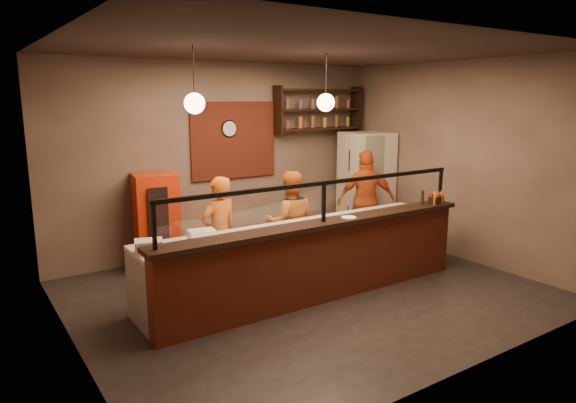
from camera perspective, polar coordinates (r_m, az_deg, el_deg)
floor at (r=7.14m, az=2.35°, el=-10.04°), size 6.00×6.00×0.00m
ceiling at (r=6.66m, az=2.58°, el=16.49°), size 6.00×6.00×0.00m
wall_back at (r=8.84m, az=-7.21°, el=4.79°), size 6.00×0.00×6.00m
wall_left at (r=5.52m, az=-23.52°, el=-0.09°), size 0.00×5.00×5.00m
wall_right at (r=8.82m, az=18.43°, el=4.27°), size 0.00×5.00×5.00m
wall_front at (r=4.96m, az=19.80°, el=-1.03°), size 6.00×0.00×6.00m
brick_patch at (r=8.87m, az=-6.01°, el=6.79°), size 1.60×0.04×1.30m
service_counter at (r=6.74m, az=3.90°, el=-6.85°), size 4.60×0.25×1.00m
counter_ledge at (r=6.59m, az=3.96°, el=-2.47°), size 4.70×0.37×0.06m
worktop_cabinet at (r=7.15m, az=1.42°, el=-6.38°), size 4.60×0.75×0.85m
worktop at (r=7.02m, az=1.44°, el=-2.88°), size 4.60×0.75×0.05m
sneeze_guard at (r=6.52m, az=4.00°, el=0.43°), size 4.50×0.05×0.52m
wall_shelving at (r=9.64m, az=3.47°, el=10.17°), size 1.84×0.28×0.85m
wall_clock at (r=8.80m, az=-6.58°, el=8.04°), size 0.30×0.04×0.30m
pendant_left at (r=6.06m, az=-10.35°, el=10.69°), size 0.24×0.24×0.77m
pendant_right at (r=7.04m, az=4.22°, el=10.93°), size 0.24×0.24×0.77m
cook_left at (r=7.08m, az=-7.63°, el=-3.56°), size 0.65×0.49×1.58m
cook_mid at (r=7.69m, az=0.21°, el=-2.35°), size 0.92×0.83×1.56m
cook_right at (r=9.00m, az=8.68°, el=0.13°), size 1.10×0.81×1.73m
fridge at (r=9.79m, az=8.63°, el=1.80°), size 0.94×0.89×1.98m
red_cooler at (r=8.15m, az=-14.38°, el=-2.17°), size 0.72×0.67×1.49m
pizza_dough at (r=7.59m, az=8.51°, el=-1.68°), size 0.54×0.54×0.01m
prep_tub_a at (r=5.98m, az=-15.20°, el=-4.87°), size 0.36×0.32×0.15m
prep_tub_b at (r=6.25m, az=-9.53°, el=-3.87°), size 0.35×0.30×0.16m
prep_tub_c at (r=6.04m, az=-9.27°, el=-4.44°), size 0.37×0.34×0.15m
rolling_pin at (r=6.37m, az=-7.83°, el=-3.99°), size 0.35×0.10×0.06m
condiment_caddy at (r=7.99m, az=16.11°, el=0.18°), size 0.21×0.17×0.11m
pepper_mill at (r=7.88m, az=14.70°, el=0.47°), size 0.05×0.05×0.20m
small_plate at (r=6.80m, az=6.78°, el=-1.77°), size 0.23×0.23×0.01m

